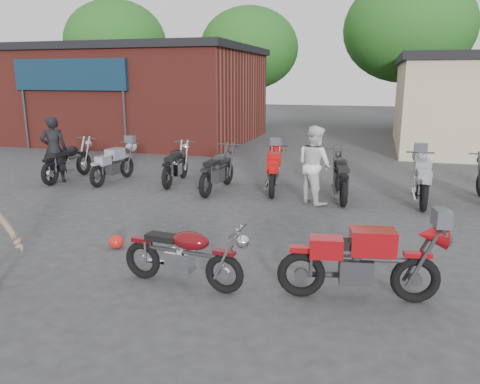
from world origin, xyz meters
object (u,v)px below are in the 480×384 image
(vintage_motorcycle, at_px, (184,251))
(row_bike_5, at_px, (341,173))
(row_bike_0, at_px, (68,159))
(sportbike, at_px, (362,258))
(person_dark, at_px, (54,149))
(row_bike_3, at_px, (218,168))
(person_light, at_px, (314,165))
(row_bike_6, at_px, (422,178))
(row_bike_2, at_px, (176,162))
(row_bike_4, at_px, (274,168))
(helmet, at_px, (116,242))
(row_bike_1, at_px, (113,162))

(vintage_motorcycle, distance_m, row_bike_5, 5.96)
(row_bike_5, bearing_deg, row_bike_0, 80.44)
(sportbike, distance_m, row_bike_0, 10.02)
(person_dark, bearing_deg, row_bike_3, 149.23)
(person_light, distance_m, row_bike_0, 7.18)
(row_bike_5, height_order, row_bike_6, row_bike_5)
(row_bike_6, bearing_deg, row_bike_0, 90.48)
(row_bike_3, height_order, row_bike_5, row_bike_5)
(sportbike, xyz_separation_m, row_bike_0, (-8.41, 5.44, 0.02))
(row_bike_0, bearing_deg, row_bike_3, -90.17)
(row_bike_2, relative_size, row_bike_4, 0.99)
(row_bike_6, bearing_deg, row_bike_5, 91.97)
(row_bike_0, height_order, row_bike_6, row_bike_0)
(row_bike_0, xyz_separation_m, row_bike_6, (9.59, 0.08, -0.01))
(helmet, distance_m, row_bike_4, 5.23)
(sportbike, relative_size, row_bike_1, 1.05)
(helmet, bearing_deg, vintage_motorcycle, -31.62)
(row_bike_0, xyz_separation_m, row_bike_3, (4.59, -0.08, -0.00))
(person_dark, height_order, row_bike_5, person_dark)
(helmet, xyz_separation_m, row_bike_6, (5.32, 4.71, 0.48))
(helmet, height_order, row_bike_0, row_bike_0)
(row_bike_2, height_order, row_bike_3, row_bike_3)
(helmet, height_order, row_bike_6, row_bike_6)
(row_bike_5, bearing_deg, person_dark, 83.20)
(person_dark, bearing_deg, row_bike_2, 159.35)
(row_bike_5, bearing_deg, row_bike_4, 71.31)
(sportbike, distance_m, row_bike_6, 5.64)
(row_bike_2, bearing_deg, row_bike_0, 91.37)
(row_bike_2, xyz_separation_m, row_bike_5, (4.55, -0.42, 0.03))
(row_bike_3, bearing_deg, row_bike_1, 89.39)
(vintage_motorcycle, bearing_deg, helmet, 154.08)
(row_bike_0, xyz_separation_m, row_bike_4, (6.00, 0.29, -0.02))
(person_light, height_order, row_bike_4, person_light)
(vintage_motorcycle, distance_m, person_dark, 8.14)
(sportbike, bearing_deg, row_bike_1, 132.13)
(sportbike, distance_m, row_bike_2, 7.87)
(row_bike_0, distance_m, row_bike_6, 9.59)
(row_bike_0, bearing_deg, row_bike_4, -86.38)
(row_bike_6, bearing_deg, helmet, 131.51)
(sportbike, height_order, row_bike_0, row_bike_0)
(person_dark, bearing_deg, row_bike_5, 148.51)
(row_bike_0, relative_size, row_bike_2, 1.04)
(helmet, distance_m, row_bike_1, 5.55)
(sportbike, relative_size, row_bike_5, 0.96)
(row_bike_1, bearing_deg, row_bike_3, -89.32)
(sportbike, bearing_deg, row_bike_4, 103.32)
(row_bike_6, bearing_deg, row_bike_3, 91.86)
(helmet, xyz_separation_m, row_bike_4, (1.73, 4.92, 0.48))
(helmet, bearing_deg, row_bike_1, 121.22)
(vintage_motorcycle, bearing_deg, row_bike_5, 78.90)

